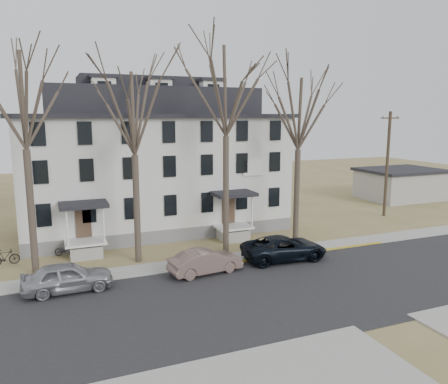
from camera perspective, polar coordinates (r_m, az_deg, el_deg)
name	(u,v)px	position (r m, az deg, el deg)	size (l,w,h in m)	color
ground	(285,311)	(21.57, 7.98, -15.19)	(120.00, 120.00, 0.00)	olive
main_road	(265,295)	(23.16, 5.44, -13.31)	(120.00, 10.00, 0.04)	#27272A
far_sidewalk	(222,260)	(28.25, -0.25, -8.89)	(120.00, 2.00, 0.08)	#A09F97
yellow_curb	(297,255)	(29.64, 9.51, -8.12)	(14.00, 0.25, 0.06)	gold
boarding_house	(153,162)	(35.86, -9.20, 3.84)	(20.80, 12.36, 12.05)	slate
distant_building	(400,184)	(51.99, 21.98, 1.00)	(8.50, 6.50, 3.35)	#A09F97
tree_far_left	(22,93)	(26.66, -24.89, 11.67)	(8.40, 8.40, 13.72)	#473B31
tree_mid_left	(133,107)	(27.07, -11.78, 10.76)	(7.80, 7.80, 12.74)	#473B31
tree_center	(226,85)	(28.84, 0.26, 13.85)	(9.00, 9.00, 14.70)	#473B31
tree_mid_right	(299,109)	(31.29, 9.78, 10.69)	(7.80, 7.80, 12.74)	#473B31
utility_pole_far	(387,163)	(42.15, 20.55, 3.58)	(2.00, 0.28, 9.50)	#3D3023
car_silver	(67,278)	(24.61, -19.77, -10.49)	(1.84, 4.58, 1.56)	#9899A1
car_tan	(205,262)	(25.77, -2.44, -9.11)	(1.51, 4.33, 1.43)	#755C54
car_navy	(284,248)	(28.34, 7.87, -7.31)	(2.52, 5.48, 1.52)	black
bicycle_left	(66,251)	(30.50, -19.98, -7.27)	(0.55, 1.56, 0.82)	black
bicycle_right	(5,258)	(30.23, -26.67, -7.72)	(0.47, 1.67, 1.00)	black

